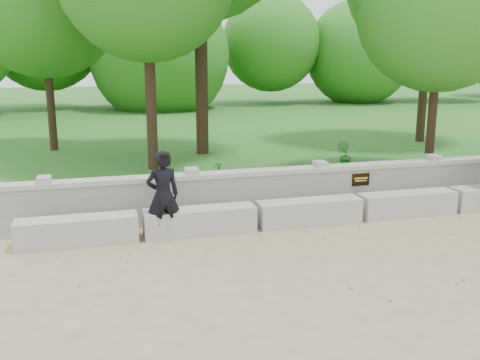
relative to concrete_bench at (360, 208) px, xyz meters
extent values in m
plane|color=tan|center=(0.00, -1.90, -0.22)|extent=(80.00, 80.00, 0.00)
cube|color=#275D21|center=(0.00, 12.10, -0.10)|extent=(40.00, 22.00, 0.25)
cube|color=#B2B0A8|center=(-5.00, 0.00, 0.00)|extent=(1.90, 0.45, 0.45)
cube|color=#B2B0A8|center=(-3.00, 0.00, 0.00)|extent=(1.90, 0.45, 0.45)
cube|color=#B2B0A8|center=(-1.00, 0.00, 0.00)|extent=(1.90, 0.45, 0.45)
cube|color=#B2B0A8|center=(1.00, 0.00, 0.00)|extent=(1.90, 0.45, 0.45)
cube|color=#A7A59E|center=(0.00, 0.70, 0.18)|extent=(12.50, 0.25, 0.82)
cube|color=#B2B0A8|center=(0.00, 0.70, 0.64)|extent=(12.50, 0.35, 0.08)
cube|color=black|center=(0.30, 0.56, 0.40)|extent=(0.36, 0.02, 0.24)
imported|color=black|center=(-3.63, -0.10, 0.52)|extent=(0.58, 0.41, 1.49)
cube|color=black|center=(-3.63, -0.40, 1.21)|extent=(0.14, 0.03, 0.07)
cylinder|color=#382619|center=(-5.79, 8.04, 1.74)|extent=(0.23, 0.23, 3.43)
cylinder|color=#382619|center=(-3.27, 4.48, 1.92)|extent=(0.26, 0.26, 3.80)
cylinder|color=#382619|center=(-1.65, 6.30, 2.61)|extent=(0.35, 0.35, 5.17)
cylinder|color=#382619|center=(2.95, 2.20, 1.54)|extent=(0.20, 0.20, 3.02)
cylinder|color=#382619|center=(5.65, 6.57, 2.08)|extent=(0.28, 0.28, 4.10)
imported|color=#287026|center=(-2.10, 1.40, 0.36)|extent=(0.39, 0.43, 0.68)
imported|color=#287026|center=(1.29, 3.28, 0.36)|extent=(0.46, 0.47, 0.67)
imported|color=#287026|center=(-2.16, 2.18, 0.33)|extent=(0.34, 0.37, 0.60)
camera|label=1|loc=(-4.68, -8.55, 2.72)|focal=40.00mm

